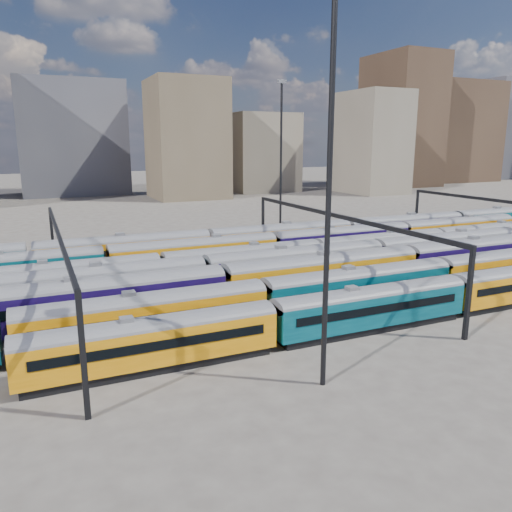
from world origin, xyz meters
name	(u,v)px	position (x,y,z in m)	size (l,w,h in m)	color
ground	(257,290)	(0.00, 0.00, 0.00)	(500.00, 500.00, 0.00)	#433E39
rake_1	(359,283)	(6.40, -10.00, 2.66)	(144.02, 3.01, 5.07)	black
rake_2	(102,297)	(-17.12, -5.00, 2.91)	(112.06, 3.28, 5.54)	black
rake_3	(376,253)	(15.99, 0.00, 2.85)	(131.91, 3.22, 5.42)	black
rake_4	(244,258)	(0.55, 5.00, 2.58)	(139.93, 2.92, 4.92)	black
rake_5	(105,260)	(-14.79, 10.00, 2.80)	(129.56, 3.16, 5.33)	black
rake_6	(282,235)	(10.72, 15.00, 2.88)	(155.87, 3.25, 5.49)	black
gantry_1	(59,245)	(-20.00, 0.00, 6.79)	(0.35, 40.35, 8.03)	black
gantry_2	(335,224)	(10.00, 0.00, 6.79)	(0.35, 40.35, 8.03)	black
mast_2	(329,176)	(-5.00, -22.00, 13.97)	(1.40, 0.50, 25.60)	black
mast_3	(281,156)	(15.00, 24.00, 13.97)	(1.40, 0.50, 25.60)	black
skyline	(396,130)	(104.75, 105.73, 20.83)	(399.22, 60.48, 50.03)	#665B4C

